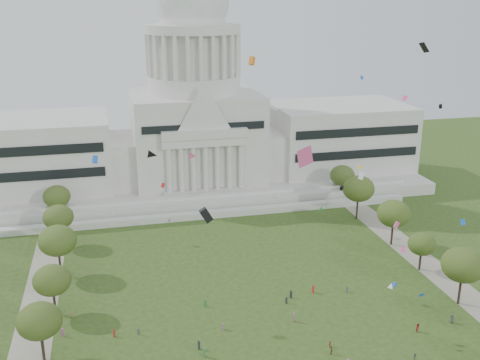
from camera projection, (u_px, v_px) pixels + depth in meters
capitol at (195, 126)px, 199.14m from camera, size 160.00×64.50×91.30m
path_left at (35, 326)px, 118.14m from camera, size 8.00×160.00×0.04m
path_right at (442, 276)px, 139.29m from camera, size 8.00×160.00×0.04m
row_tree_l_2 at (39, 321)px, 104.42m from camera, size 8.42×8.42×11.97m
row_tree_r_2 at (463, 265)px, 123.84m from camera, size 9.55×9.55×13.58m
row_tree_l_3 at (52, 280)px, 120.09m from camera, size 8.12×8.12×11.55m
row_tree_r_3 at (422, 244)px, 140.46m from camera, size 7.01×7.01×9.98m
row_tree_l_4 at (57, 241)px, 136.84m from camera, size 9.29×9.29×13.21m
row_tree_r_4 at (394, 214)px, 154.25m from camera, size 9.19×9.19×13.06m
row_tree_l_5 at (58, 217)px, 154.09m from camera, size 8.33×8.33×11.85m
row_tree_r_5 at (358, 189)px, 172.41m from camera, size 9.82×9.82×13.96m
row_tree_l_6 at (57, 197)px, 170.54m from camera, size 8.19×8.19×11.64m
row_tree_r_6 at (342, 175)px, 189.99m from camera, size 8.42×8.42×11.97m
person_0 at (452, 319)px, 119.05m from camera, size 1.03×1.13×1.93m
person_2 at (418, 327)px, 115.83m from camera, size 1.09×1.08×1.96m
person_4 at (331, 350)px, 108.59m from camera, size 0.59×1.07×1.82m
person_9 at (415, 357)px, 106.74m from camera, size 0.98×1.01×1.44m
person_10 at (330, 344)px, 110.81m from camera, size 0.66×0.89×1.36m
distant_crowd at (214, 344)px, 110.50m from camera, size 64.31×39.55×1.91m
kite_swarm at (301, 199)px, 98.24m from camera, size 81.50×99.55×56.72m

